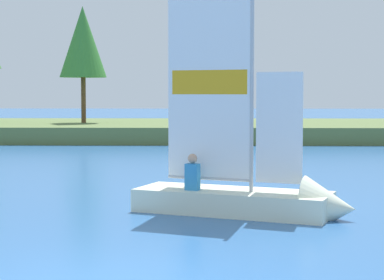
# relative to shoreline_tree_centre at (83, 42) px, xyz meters

# --- Properties ---
(shore_bank) EXTENTS (80.00, 12.13, 0.84)m
(shore_bank) POSITION_rel_shoreline_tree_centre_xyz_m (5.53, 0.65, -4.88)
(shore_bank) COLOR #5B703D
(shore_bank) RESTS_ON ground
(shoreline_tree_centre) EXTENTS (2.60, 2.60, 6.43)m
(shoreline_tree_centre) POSITION_rel_shoreline_tree_centre_xyz_m (0.00, 0.00, 0.00)
(shoreline_tree_centre) COLOR brown
(shoreline_tree_centre) RESTS_ON shore_bank
(sailboat) EXTENTS (4.73, 2.85, 5.62)m
(sailboat) POSITION_rel_shoreline_tree_centre_xyz_m (8.06, -23.82, -4.87)
(sailboat) COLOR silver
(sailboat) RESTS_ON ground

